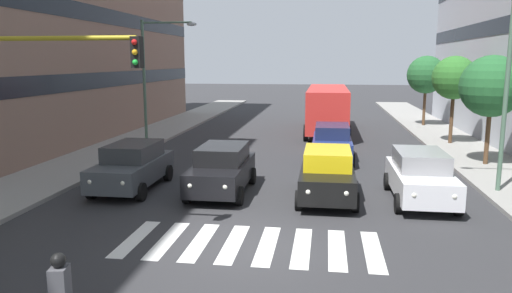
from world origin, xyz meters
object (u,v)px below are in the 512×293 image
object	(u,v)px
car_3	(132,166)
street_lamp_right	(153,68)
car_2	(222,169)
street_lamp_left	(497,62)
street_tree_2	(454,78)
car_row2_0	(332,142)
street_tree_3	(426,75)
traffic_light_gantry	(26,101)
car_0	(420,176)
bus_behind_traffic	(327,105)
street_tree_1	(492,86)
car_1	(327,173)

from	to	relation	value
car_3	street_lamp_right	size ratio (longest dim) A/B	0.65
car_2	street_lamp_left	distance (m)	10.30
street_tree_2	street_lamp_left	bearing A→B (deg)	83.30
car_row2_0	street_tree_3	size ratio (longest dim) A/B	0.89
traffic_light_gantry	street_lamp_right	size ratio (longest dim) A/B	0.81
car_0	bus_behind_traffic	size ratio (longest dim) A/B	0.42
bus_behind_traffic	street_tree_1	bearing A→B (deg)	125.80
car_1	bus_behind_traffic	distance (m)	16.05
street_lamp_right	street_tree_1	world-z (taller)	street_lamp_right
traffic_light_gantry	street_tree_3	size ratio (longest dim) A/B	1.10
car_0	street_tree_2	distance (m)	12.78
bus_behind_traffic	street_tree_1	xyz separation A→B (m)	(-7.12, 9.87, 1.78)
car_3	street_tree_1	size ratio (longest dim) A/B	0.91
car_2	street_lamp_right	xyz separation A→B (m)	(5.75, -9.00, 3.47)
car_3	street_tree_2	world-z (taller)	street_tree_2
car_row2_0	street_tree_2	bearing A→B (deg)	-142.03
street_tree_2	car_2	bearing A→B (deg)	47.51
street_lamp_right	street_tree_3	world-z (taller)	street_lamp_right
car_row2_0	street_tree_3	xyz separation A→B (m)	(-6.73, -13.21, 2.89)
bus_behind_traffic	street_tree_3	distance (m)	8.19
car_row2_0	traffic_light_gantry	bearing A→B (deg)	56.03
traffic_light_gantry	street_tree_3	xyz separation A→B (m)	(-14.71, -25.05, 0.06)
car_1	street_tree_2	world-z (taller)	street_tree_2
car_0	street_tree_3	size ratio (longest dim) A/B	0.89
car_1	car_3	bearing A→B (deg)	-1.89
street_lamp_left	street_tree_1	distance (m)	5.09
car_3	street_tree_3	size ratio (longest dim) A/B	0.89
street_tree_1	street_tree_2	world-z (taller)	street_tree_2
street_tree_3	street_tree_2	bearing A→B (deg)	89.89
car_row2_0	bus_behind_traffic	distance (m)	9.38
car_row2_0	traffic_light_gantry	distance (m)	14.56
street_lamp_left	street_tree_2	xyz separation A→B (m)	(-1.24, -10.55, -0.90)
car_row2_0	street_tree_2	size ratio (longest dim) A/B	0.91
car_1	car_2	distance (m)	3.79
street_tree_1	street_tree_3	xyz separation A→B (m)	(0.16, -13.75, 0.13)
bus_behind_traffic	street_lamp_left	bearing A→B (deg)	111.28
car_0	street_lamp_right	xyz separation A→B (m)	(12.67, -9.14, 3.47)
car_1	street_tree_3	world-z (taller)	street_tree_3
street_tree_1	street_tree_2	bearing A→B (deg)	-88.28
street_lamp_right	street_tree_3	size ratio (longest dim) A/B	1.36
street_tree_1	street_tree_3	bearing A→B (deg)	-89.34
car_1	car_row2_0	size ratio (longest dim) A/B	1.00
car_row2_0	street_lamp_left	xyz separation A→B (m)	(-5.47, 5.31, 3.83)
traffic_light_gantry	street_tree_3	bearing A→B (deg)	-120.42
car_0	car_2	distance (m)	6.93
car_1	car_0	bearing A→B (deg)	-178.50
car_row2_0	traffic_light_gantry	xyz separation A→B (m)	(7.98, 11.84, 2.83)
car_0	traffic_light_gantry	xyz separation A→B (m)	(10.89, 5.23, 2.83)
car_1	car_2	xyz separation A→B (m)	(3.78, -0.22, 0.00)
bus_behind_traffic	street_tree_3	bearing A→B (deg)	-150.88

